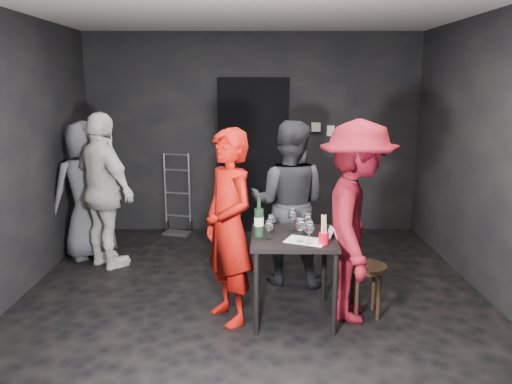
{
  "coord_description": "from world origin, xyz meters",
  "views": [
    {
      "loc": [
        0.01,
        -4.32,
        2.03
      ],
      "look_at": [
        0.03,
        0.25,
        1.03
      ],
      "focal_mm": 35.0,
      "sensor_mm": 36.0,
      "label": 1
    }
  ],
  "objects_px": {
    "woman_black": "(289,194)",
    "wine_bottle": "(259,221)",
    "bystander_grey": "(87,185)",
    "tasting_table": "(293,247)",
    "man_maroon": "(357,206)",
    "stool": "(366,275)",
    "hand_truck": "(178,218)",
    "server_red": "(228,216)",
    "breadstick_cup": "(324,230)",
    "bystander_cream": "(103,180)"
  },
  "relations": [
    {
      "from": "woman_black",
      "to": "bystander_cream",
      "type": "bearing_deg",
      "value": 1.37
    },
    {
      "from": "tasting_table",
      "to": "man_maroon",
      "type": "relative_size",
      "value": 0.37
    },
    {
      "from": "stool",
      "to": "tasting_table",
      "type": "bearing_deg",
      "value": -176.58
    },
    {
      "from": "breadstick_cup",
      "to": "wine_bottle",
      "type": "bearing_deg",
      "value": 157.73
    },
    {
      "from": "tasting_table",
      "to": "man_maroon",
      "type": "distance_m",
      "value": 0.64
    },
    {
      "from": "server_red",
      "to": "breadstick_cup",
      "type": "relative_size",
      "value": 7.19
    },
    {
      "from": "bystander_cream",
      "to": "breadstick_cup",
      "type": "height_order",
      "value": "bystander_cream"
    },
    {
      "from": "bystander_grey",
      "to": "hand_truck",
      "type": "bearing_deg",
      "value": -171.26
    },
    {
      "from": "hand_truck",
      "to": "wine_bottle",
      "type": "xyz_separation_m",
      "value": [
        1.1,
        -2.57,
        0.67
      ]
    },
    {
      "from": "bystander_cream",
      "to": "woman_black",
      "type": "bearing_deg",
      "value": -150.78
    },
    {
      "from": "hand_truck",
      "to": "man_maroon",
      "type": "bearing_deg",
      "value": -39.12
    },
    {
      "from": "bystander_cream",
      "to": "server_red",
      "type": "bearing_deg",
      "value": 179.15
    },
    {
      "from": "hand_truck",
      "to": "breadstick_cup",
      "type": "bearing_deg",
      "value": -45.98
    },
    {
      "from": "hand_truck",
      "to": "tasting_table",
      "type": "relative_size",
      "value": 1.47
    },
    {
      "from": "bystander_grey",
      "to": "wine_bottle",
      "type": "relative_size",
      "value": 5.17
    },
    {
      "from": "hand_truck",
      "to": "wine_bottle",
      "type": "relative_size",
      "value": 3.26
    },
    {
      "from": "wine_bottle",
      "to": "breadstick_cup",
      "type": "xyz_separation_m",
      "value": [
        0.52,
        -0.21,
        -0.01
      ]
    },
    {
      "from": "tasting_table",
      "to": "wine_bottle",
      "type": "bearing_deg",
      "value": -179.13
    },
    {
      "from": "hand_truck",
      "to": "wine_bottle",
      "type": "distance_m",
      "value": 2.88
    },
    {
      "from": "man_maroon",
      "to": "wine_bottle",
      "type": "bearing_deg",
      "value": 101.55
    },
    {
      "from": "woman_black",
      "to": "bystander_cream",
      "type": "relative_size",
      "value": 0.93
    },
    {
      "from": "hand_truck",
      "to": "bystander_cream",
      "type": "bearing_deg",
      "value": -100.53
    },
    {
      "from": "bystander_grey",
      "to": "bystander_cream",
      "type": "bearing_deg",
      "value": 92.88
    },
    {
      "from": "man_maroon",
      "to": "bystander_cream",
      "type": "relative_size",
      "value": 1.01
    },
    {
      "from": "bystander_cream",
      "to": "bystander_grey",
      "type": "xyz_separation_m",
      "value": [
        -0.3,
        0.33,
        -0.13
      ]
    },
    {
      "from": "tasting_table",
      "to": "breadstick_cup",
      "type": "xyz_separation_m",
      "value": [
        0.23,
        -0.22,
        0.22
      ]
    },
    {
      "from": "server_red",
      "to": "bystander_cream",
      "type": "height_order",
      "value": "bystander_cream"
    },
    {
      "from": "breadstick_cup",
      "to": "hand_truck",
      "type": "bearing_deg",
      "value": 120.17
    },
    {
      "from": "woman_black",
      "to": "breadstick_cup",
      "type": "xyz_separation_m",
      "value": [
        0.21,
        -1.05,
        -0.07
      ]
    },
    {
      "from": "server_red",
      "to": "man_maroon",
      "type": "height_order",
      "value": "man_maroon"
    },
    {
      "from": "server_red",
      "to": "breadstick_cup",
      "type": "xyz_separation_m",
      "value": [
        0.78,
        -0.18,
        -0.07
      ]
    },
    {
      "from": "tasting_table",
      "to": "hand_truck",
      "type": "bearing_deg",
      "value": 118.45
    },
    {
      "from": "server_red",
      "to": "bystander_grey",
      "type": "bearing_deg",
      "value": -164.9
    },
    {
      "from": "tasting_table",
      "to": "breadstick_cup",
      "type": "height_order",
      "value": "breadstick_cup"
    },
    {
      "from": "man_maroon",
      "to": "tasting_table",
      "type": "bearing_deg",
      "value": 101.76
    },
    {
      "from": "wine_bottle",
      "to": "man_maroon",
      "type": "bearing_deg",
      "value": 1.24
    },
    {
      "from": "man_maroon",
      "to": "server_red",
      "type": "bearing_deg",
      "value": 103.16
    },
    {
      "from": "stool",
      "to": "wine_bottle",
      "type": "distance_m",
      "value": 1.08
    },
    {
      "from": "woman_black",
      "to": "man_maroon",
      "type": "bearing_deg",
      "value": 136.02
    },
    {
      "from": "woman_black",
      "to": "wine_bottle",
      "type": "relative_size",
      "value": 5.52
    },
    {
      "from": "stool",
      "to": "hand_truck",
      "type": "bearing_deg",
      "value": 128.95
    },
    {
      "from": "bystander_cream",
      "to": "hand_truck",
      "type": "bearing_deg",
      "value": -73.03
    },
    {
      "from": "man_maroon",
      "to": "bystander_cream",
      "type": "xyz_separation_m",
      "value": [
        -2.52,
        1.25,
        -0.01
      ]
    },
    {
      "from": "woman_black",
      "to": "bystander_cream",
      "type": "height_order",
      "value": "bystander_cream"
    },
    {
      "from": "tasting_table",
      "to": "woman_black",
      "type": "distance_m",
      "value": 0.88
    },
    {
      "from": "server_red",
      "to": "bystander_grey",
      "type": "distance_m",
      "value": 2.38
    },
    {
      "from": "woman_black",
      "to": "stool",
      "type": "bearing_deg",
      "value": 142.4
    },
    {
      "from": "stool",
      "to": "man_maroon",
      "type": "height_order",
      "value": "man_maroon"
    },
    {
      "from": "stool",
      "to": "bystander_grey",
      "type": "distance_m",
      "value": 3.36
    },
    {
      "from": "hand_truck",
      "to": "bystander_grey",
      "type": "distance_m",
      "value": 1.48
    }
  ]
}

